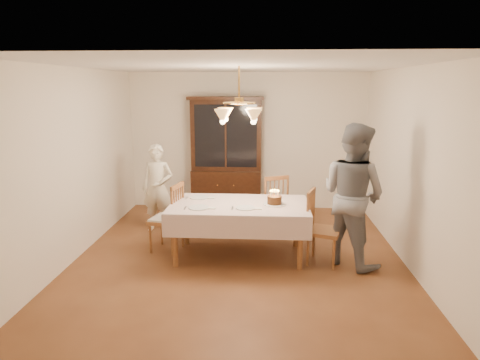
# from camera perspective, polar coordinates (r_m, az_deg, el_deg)

# --- Properties ---
(ground) EXTENTS (5.00, 5.00, 0.00)m
(ground) POSITION_cam_1_polar(r_m,az_deg,el_deg) (6.15, -0.12, -10.00)
(ground) COLOR brown
(ground) RESTS_ON ground
(room_shell) EXTENTS (5.00, 5.00, 5.00)m
(room_shell) POSITION_cam_1_polar(r_m,az_deg,el_deg) (5.73, -0.12, 4.76)
(room_shell) COLOR white
(room_shell) RESTS_ON ground
(dining_table) EXTENTS (1.90, 1.10, 0.76)m
(dining_table) POSITION_cam_1_polar(r_m,az_deg,el_deg) (5.92, -0.12, -3.89)
(dining_table) COLOR brown
(dining_table) RESTS_ON ground
(china_hutch) EXTENTS (1.38, 0.54, 2.16)m
(china_hutch) POSITION_cam_1_polar(r_m,az_deg,el_deg) (8.07, -1.79, 3.12)
(china_hutch) COLOR black
(china_hutch) RESTS_ON ground
(chair_far_side) EXTENTS (0.57, 0.56, 1.00)m
(chair_far_side) POSITION_cam_1_polar(r_m,az_deg,el_deg) (6.84, 4.21, -3.77)
(chair_far_side) COLOR brown
(chair_far_side) RESTS_ON ground
(chair_left_end) EXTENTS (0.51, 0.52, 1.00)m
(chair_left_end) POSITION_cam_1_polar(r_m,az_deg,el_deg) (6.28, -9.74, -5.29)
(chair_left_end) COLOR brown
(chair_left_end) RESTS_ON ground
(chair_right_end) EXTENTS (0.54, 0.55, 1.00)m
(chair_right_end) POSITION_cam_1_polar(r_m,az_deg,el_deg) (5.86, 11.01, -6.77)
(chair_right_end) COLOR brown
(chair_right_end) RESTS_ON ground
(elderly_woman) EXTENTS (0.56, 0.40, 1.43)m
(elderly_woman) POSITION_cam_1_polar(r_m,az_deg,el_deg) (7.10, -10.91, -1.07)
(elderly_woman) COLOR white
(elderly_woman) RESTS_ON ground
(adult_in_grey) EXTENTS (1.15, 1.16, 1.89)m
(adult_in_grey) POSITION_cam_1_polar(r_m,az_deg,el_deg) (5.82, 14.79, -1.94)
(adult_in_grey) COLOR slate
(adult_in_grey) RESTS_ON ground
(birthday_cake) EXTENTS (0.30, 0.30, 0.20)m
(birthday_cake) POSITION_cam_1_polar(r_m,az_deg,el_deg) (5.86, 4.61, -2.77)
(birthday_cake) COLOR white
(birthday_cake) RESTS_ON dining_table
(place_setting_near_left) EXTENTS (0.42, 0.27, 0.02)m
(place_setting_near_left) POSITION_cam_1_polar(r_m,az_deg,el_deg) (5.72, -5.42, -3.68)
(place_setting_near_left) COLOR white
(place_setting_near_left) RESTS_ON dining_table
(place_setting_near_right) EXTENTS (0.40, 0.25, 0.02)m
(place_setting_near_right) POSITION_cam_1_polar(r_m,az_deg,el_deg) (5.67, 0.84, -3.75)
(place_setting_near_right) COLOR white
(place_setting_near_right) RESTS_ON dining_table
(place_setting_far_left) EXTENTS (0.41, 0.27, 0.02)m
(place_setting_far_left) POSITION_cam_1_polar(r_m,az_deg,el_deg) (6.22, -5.38, -2.34)
(place_setting_far_left) COLOR white
(place_setting_far_left) RESTS_ON dining_table
(chandelier) EXTENTS (0.62, 0.62, 0.73)m
(chandelier) POSITION_cam_1_polar(r_m,az_deg,el_deg) (5.70, -0.13, 8.71)
(chandelier) COLOR #BF8C3F
(chandelier) RESTS_ON ground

